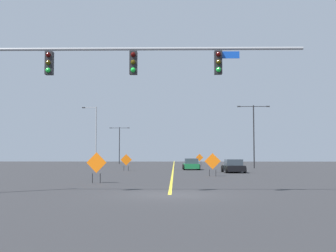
{
  "coord_description": "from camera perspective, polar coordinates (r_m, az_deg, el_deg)",
  "views": [
    {
      "loc": [
        0.24,
        -19.46,
        1.76
      ],
      "look_at": [
        -0.37,
        18.47,
        4.28
      ],
      "focal_mm": 46.71,
      "sensor_mm": 36.0,
      "label": 1
    }
  ],
  "objects": [
    {
      "name": "construction_sign_left_shoulder",
      "position": [
        48.82,
        -5.48,
        -4.5
      ],
      "size": [
        1.27,
        0.13,
        1.86
      ],
      "color": "orange",
      "rests_on": "ground"
    },
    {
      "name": "construction_sign_left_lane",
      "position": [
        27.85,
        -9.32,
        -4.91
      ],
      "size": [
        1.29,
        0.19,
        1.93
      ],
      "color": "orange",
      "rests_on": "ground"
    },
    {
      "name": "car_black_near",
      "position": [
        44.3,
        8.52,
        -5.25
      ],
      "size": [
        2.11,
        4.22,
        1.33
      ],
      "color": "black",
      "rests_on": "ground"
    },
    {
      "name": "street_lamp_mid_left",
      "position": [
        59.37,
        11.13,
        -0.58
      ],
      "size": [
        4.32,
        0.24,
        8.4
      ],
      "color": "black",
      "rests_on": "ground"
    },
    {
      "name": "ground",
      "position": [
        19.54,
        0.22,
        -8.97
      ],
      "size": [
        195.19,
        195.19,
        0.0
      ],
      "primitive_type": "plane",
      "color": "#2D2D30"
    },
    {
      "name": "construction_sign_median_far",
      "position": [
        36.51,
        5.84,
        -4.7
      ],
      "size": [
        1.34,
        0.17,
        1.92
      ],
      "color": "orange",
      "rests_on": "ground"
    },
    {
      "name": "street_lamp_near_left",
      "position": [
        88.81,
        -6.36,
        -2.03
      ],
      "size": [
        4.09,
        0.24,
        7.38
      ],
      "color": "black",
      "rests_on": "ground"
    },
    {
      "name": "traffic_signal_assembly",
      "position": [
        20.18,
        -10.42,
        6.81
      ],
      "size": [
        15.39,
        0.44,
        7.11
      ],
      "color": "gray",
      "rests_on": "ground"
    },
    {
      "name": "road_centre_stripe",
      "position": [
        73.7,
        0.74,
        -5.16
      ],
      "size": [
        0.16,
        108.44,
        0.01
      ],
      "color": "yellow",
      "rests_on": "ground"
    },
    {
      "name": "construction_sign_median_near",
      "position": [
        66.51,
        4.15,
        -4.23
      ],
      "size": [
        1.13,
        0.15,
        1.94
      ],
      "color": "orange",
      "rests_on": "ground"
    },
    {
      "name": "car_green_mid",
      "position": [
        52.43,
        3.03,
        -5.02
      ],
      "size": [
        2.03,
        4.11,
        1.34
      ],
      "color": "#196B38",
      "rests_on": "ground"
    },
    {
      "name": "street_lamp_mid_right",
      "position": [
        64.01,
        -9.51,
        -0.99
      ],
      "size": [
        2.14,
        0.24,
        8.77
      ],
      "color": "gray",
      "rests_on": "ground"
    }
  ]
}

